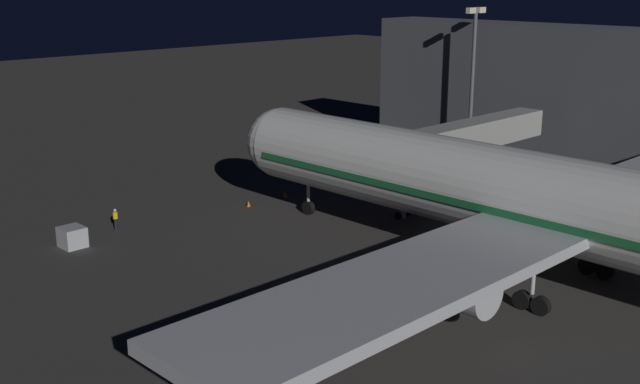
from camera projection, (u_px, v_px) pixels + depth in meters
name	position (u px, v px, depth m)	size (l,w,h in m)	color
ground_plane	(463.00, 262.00, 56.26)	(320.00, 320.00, 0.00)	#383533
airliner_at_gate	(581.00, 211.00, 48.77)	(58.54, 64.08, 20.17)	silver
jet_bridge	(454.00, 139.00, 69.64)	(22.57, 3.40, 7.38)	#9E9E99
apron_floodlight_mast	(473.00, 74.00, 82.86)	(2.90, 0.50, 16.83)	#59595E
baggage_container_mid_row	(72.00, 237.00, 59.15)	(1.72, 1.85, 1.57)	#B7BABF
ground_crew_by_belt_loader	(115.00, 218.00, 63.09)	(0.40, 0.40, 1.79)	black
traffic_cone_nose_port	(285.00, 194.00, 72.63)	(0.36, 0.36, 0.55)	orange
traffic_cone_nose_starboard	(249.00, 204.00, 69.66)	(0.36, 0.36, 0.55)	orange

